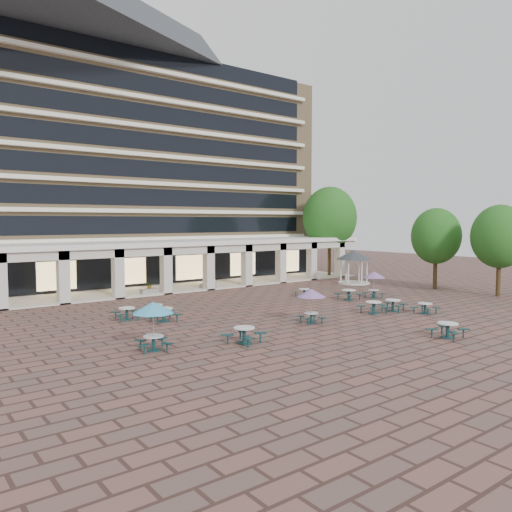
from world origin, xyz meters
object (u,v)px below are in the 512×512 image
object	(u,v)px
picnic_table_1	(448,329)
gazebo	(354,259)
planter_left	(149,290)
picnic_table_2	(393,304)
planter_right	(208,284)
picnic_table_0	(244,334)

from	to	relation	value
picnic_table_1	gazebo	xyz separation A→B (m)	(13.52, 18.54, 1.99)
planter_left	picnic_table_2	bearing A→B (deg)	-59.74
planter_right	planter_left	bearing A→B (deg)	180.00
gazebo	planter_left	size ratio (longest dim) A/B	2.35
picnic_table_0	picnic_table_1	world-z (taller)	picnic_table_0
gazebo	planter_left	bearing A→B (deg)	164.46
picnic_table_0	picnic_table_1	xyz separation A→B (m)	(9.24, -5.55, -0.01)
picnic_table_1	picnic_table_2	bearing A→B (deg)	50.79
gazebo	planter_right	xyz separation A→B (m)	(-13.51, 5.36, -2.02)
planter_right	picnic_table_0	bearing A→B (deg)	-116.77
gazebo	planter_right	bearing A→B (deg)	158.34
planter_left	planter_right	distance (m)	5.78
picnic_table_1	planter_left	distance (m)	24.59
picnic_table_0	planter_right	distance (m)	20.55
picnic_table_0	planter_right	size ratio (longest dim) A/B	1.50
picnic_table_0	planter_right	world-z (taller)	planter_right
picnic_table_2	planter_right	bearing A→B (deg)	83.15
picnic_table_2	planter_right	world-z (taller)	planter_right
picnic_table_0	picnic_table_1	size ratio (longest dim) A/B	1.15
planter_left	picnic_table_1	bearing A→B (deg)	-76.44
picnic_table_0	gazebo	xyz separation A→B (m)	(22.76, 12.98, 1.98)
picnic_table_2	picnic_table_0	bearing A→B (deg)	164.39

